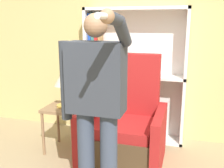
{
  "coord_description": "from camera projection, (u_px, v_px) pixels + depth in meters",
  "views": [
    {
      "loc": [
        0.73,
        -1.69,
        1.66
      ],
      "look_at": [
        0.03,
        0.71,
        1.07
      ],
      "focal_mm": 42.0,
      "sensor_mm": 36.0,
      "label": 1
    }
  ],
  "objects": [
    {
      "name": "bookcase",
      "position": [
        123.0,
        78.0,
        3.74
      ],
      "size": [
        1.41,
        0.28,
        1.85
      ],
      "color": "white",
      "rests_on": "ground_plane"
    },
    {
      "name": "armchair",
      "position": [
        124.0,
        129.0,
        3.18
      ],
      "size": [
        0.95,
        0.82,
        1.28
      ],
      "color": "#4C3823",
      "rests_on": "ground_plane"
    },
    {
      "name": "person_standing",
      "position": [
        96.0,
        103.0,
        2.19
      ],
      "size": [
        0.62,
        0.78,
        1.73
      ],
      "color": "#384256",
      "rests_on": "ground_plane"
    },
    {
      "name": "wall_back",
      "position": [
        136.0,
        41.0,
        3.73
      ],
      "size": [
        8.0,
        0.06,
        2.8
      ],
      "color": "tan",
      "rests_on": "ground_plane"
    },
    {
      "name": "side_table",
      "position": [
        64.0,
        114.0,
        3.38
      ],
      "size": [
        0.46,
        0.46,
        0.6
      ],
      "color": "#846647",
      "rests_on": "ground_plane"
    },
    {
      "name": "table_lamp",
      "position": [
        63.0,
        82.0,
        3.28
      ],
      "size": [
        0.22,
        0.22,
        0.46
      ],
      "color": "gold",
      "rests_on": "side_table"
    }
  ]
}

